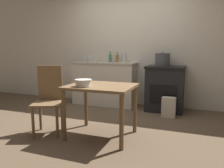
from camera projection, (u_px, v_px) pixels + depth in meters
name	position (u px, v px, depth m)	size (l,w,h in m)	color
ground_plane	(103.00, 125.00, 3.56)	(14.00, 14.00, 0.00)	brown
wall_back	(130.00, 47.00, 4.83)	(8.00, 0.07, 2.55)	beige
counter_cabinet	(105.00, 83.00, 4.86)	(1.41, 0.54, 0.94)	beige
stove	(165.00, 88.00, 4.37)	(0.76, 0.61, 0.90)	black
work_table	(101.00, 94.00, 3.02)	(0.90, 0.73, 0.73)	brown
chair	(49.00, 98.00, 3.19)	(0.52, 0.52, 0.99)	brown
flour_sack	(169.00, 107.00, 3.97)	(0.24, 0.17, 0.36)	beige
stock_pot	(163.00, 59.00, 4.35)	(0.30, 0.30, 0.27)	#4C4C51
mixing_bowl_large	(83.00, 83.00, 2.88)	(0.23, 0.23, 0.09)	silver
bottle_far_left	(89.00, 59.00, 4.97)	(0.08, 0.08, 0.17)	silver
bottle_left	(124.00, 58.00, 4.80)	(0.07, 0.07, 0.25)	silver
bottle_mid_left	(110.00, 58.00, 4.84)	(0.07, 0.07, 0.23)	#517F5B
bottle_center_left	(117.00, 58.00, 4.81)	(0.07, 0.07, 0.22)	olive
bottle_center	(85.00, 58.00, 5.09)	(0.06, 0.06, 0.21)	silver
cup_center_right	(91.00, 60.00, 4.69)	(0.07, 0.07, 0.09)	beige
cup_mid_right	(128.00, 61.00, 4.52)	(0.09, 0.09, 0.08)	beige
cup_right	(99.00, 60.00, 4.66)	(0.08, 0.08, 0.10)	beige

